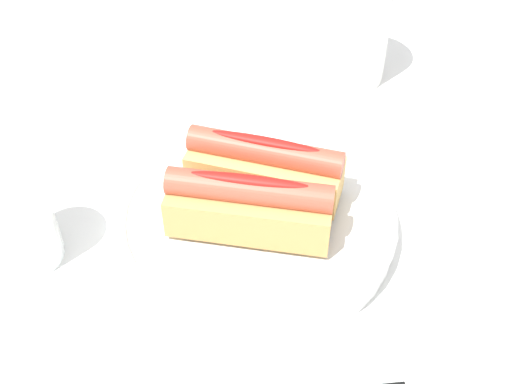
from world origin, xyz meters
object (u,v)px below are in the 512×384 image
(hotdog_front, at_px, (249,206))
(hotdog_back, at_px, (262,167))
(paper_towel_roll, at_px, (345,30))
(water_glass, at_px, (18,227))
(serving_bowl, at_px, (256,217))

(hotdog_front, relative_size, hotdog_back, 0.98)
(paper_towel_roll, bearing_deg, hotdog_back, -109.32)
(hotdog_front, bearing_deg, hotdog_back, 80.60)
(paper_towel_roll, bearing_deg, hotdog_front, -107.68)
(water_glass, height_order, paper_towel_roll, paper_towel_roll)
(hotdog_back, bearing_deg, hotdog_front, -99.40)
(hotdog_back, xyz_separation_m, water_glass, (-0.22, -0.07, -0.02))
(hotdog_front, relative_size, water_glass, 1.72)
(hotdog_front, height_order, hotdog_back, same)
(serving_bowl, relative_size, hotdog_back, 1.74)
(serving_bowl, distance_m, paper_towel_roll, 0.31)
(serving_bowl, distance_m, hotdog_back, 0.05)
(hotdog_back, relative_size, water_glass, 1.75)
(serving_bowl, height_order, hotdog_front, hotdog_front)
(water_glass, bearing_deg, serving_bowl, 12.46)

